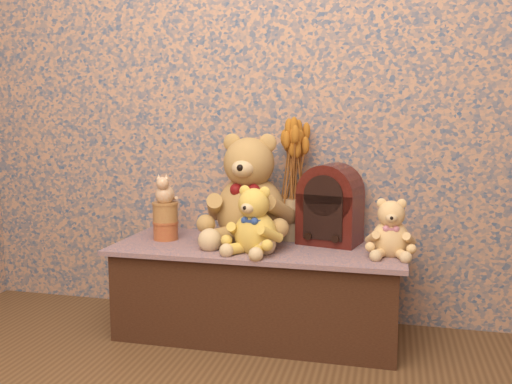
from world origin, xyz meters
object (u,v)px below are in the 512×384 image
teddy_large (251,184)px  cat_figurine (165,188)px  teddy_small (391,225)px  teddy_medium (255,217)px  biscuit_tin_lower (166,231)px  cathedral_radio (330,204)px  ceramic_vase (292,219)px

teddy_large → cat_figurine: size_ratio=3.77×
teddy_small → cat_figurine: size_ratio=1.82×
teddy_medium → biscuit_tin_lower: teddy_medium is taller
cathedral_radio → teddy_large: bearing=-161.0°
ceramic_vase → teddy_large: bearing=-157.5°
teddy_small → biscuit_tin_lower: teddy_small is taller
ceramic_vase → cathedral_radio: bearing=-12.0°
cat_figurine → teddy_small: bearing=-10.3°
teddy_medium → teddy_large: bearing=124.6°
ceramic_vase → biscuit_tin_lower: ceramic_vase is taller
cat_figurine → teddy_medium: bearing=-23.0°
teddy_large → cat_figurine: 0.39m
biscuit_tin_lower → teddy_large: bearing=9.8°
teddy_medium → teddy_small: (0.54, 0.07, -0.02)m
ceramic_vase → cat_figurine: size_ratio=1.37×
teddy_medium → cat_figurine: cat_figurine is taller
teddy_large → biscuit_tin_lower: bearing=-168.3°
teddy_large → biscuit_tin_lower: teddy_large is taller
teddy_medium → teddy_small: teddy_medium is taller
teddy_large → teddy_small: size_ratio=2.07×
ceramic_vase → biscuit_tin_lower: (-0.56, -0.14, -0.05)m
cat_figurine → cathedral_radio: bearing=0.8°
ceramic_vase → teddy_medium: bearing=-111.4°
teddy_medium → teddy_small: size_ratio=1.19×
teddy_large → biscuit_tin_lower: size_ratio=4.64×
teddy_medium → ceramic_vase: bearing=83.3°
biscuit_tin_lower → cathedral_radio: bearing=7.9°
teddy_large → cat_figurine: bearing=-168.3°
cathedral_radio → biscuit_tin_lower: bearing=-158.9°
cat_figurine → biscuit_tin_lower: bearing=0.0°
teddy_small → ceramic_vase: size_ratio=1.33×
biscuit_tin_lower → teddy_medium: bearing=-15.9°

